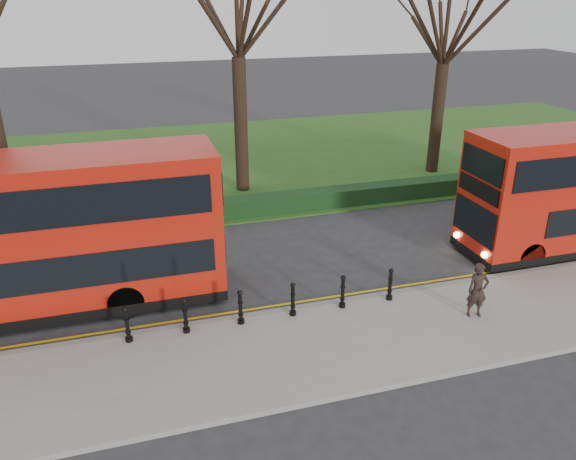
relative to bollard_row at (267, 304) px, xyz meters
name	(u,v)px	position (x,y,z in m)	size (l,w,h in m)	color
ground	(249,301)	(-0.22, 1.35, -0.65)	(120.00, 120.00, 0.00)	#28282B
pavement	(275,356)	(-0.22, -1.65, -0.57)	(60.00, 4.00, 0.15)	gray
kerb	(257,316)	(-0.22, 0.35, -0.57)	(60.00, 0.25, 0.16)	slate
grass_verge	(187,163)	(-0.22, 16.35, -0.62)	(60.00, 18.00, 0.06)	#284D19
hedge	(212,211)	(-0.22, 8.15, -0.25)	(60.00, 0.90, 0.80)	black
yellow_line_outer	(255,313)	(-0.22, 0.65, -0.64)	(60.00, 0.10, 0.01)	yellow
yellow_line_inner	(253,309)	(-0.22, 0.85, -0.64)	(60.00, 0.10, 0.01)	yellow
tree_mid	(237,8)	(1.78, 11.35, 7.36)	(7.06, 7.06, 11.02)	black
tree_right	(447,25)	(11.78, 11.35, 6.52)	(6.32, 6.32, 9.88)	black
bollard_row	(267,304)	(0.00, 0.00, 0.00)	(7.80, 0.15, 1.00)	black
bus_lead	(12,240)	(-6.67, 2.66, 1.68)	(11.62, 2.67, 4.62)	#AA190C
pedestrian	(478,290)	(5.78, -1.52, 0.32)	(0.60, 0.39, 1.64)	black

